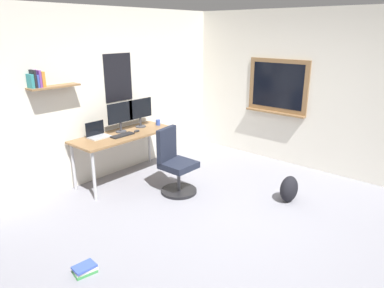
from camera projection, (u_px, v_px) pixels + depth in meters
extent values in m
plane|color=gray|center=(230.00, 224.00, 4.31)|extent=(5.20, 5.20, 0.00)
cube|color=silver|center=(102.00, 95.00, 5.43)|extent=(5.00, 0.10, 2.60)
cube|color=olive|center=(54.00, 87.00, 4.66)|extent=(0.68, 0.20, 0.02)
cube|color=black|center=(118.00, 78.00, 5.53)|extent=(0.52, 0.01, 0.74)
cube|color=teal|center=(30.00, 81.00, 4.43)|extent=(0.04, 0.14, 0.18)
cube|color=black|center=(33.00, 79.00, 4.46)|extent=(0.03, 0.14, 0.23)
cube|color=#3851B2|center=(36.00, 81.00, 4.49)|extent=(0.02, 0.14, 0.16)
cube|color=#7A3D99|center=(38.00, 79.00, 4.50)|extent=(0.03, 0.14, 0.22)
cube|color=orange|center=(41.00, 79.00, 4.54)|extent=(0.04, 0.14, 0.20)
cube|color=silver|center=(320.00, 93.00, 5.67)|extent=(0.10, 5.00, 2.60)
cube|color=olive|center=(278.00, 86.00, 6.06)|extent=(0.04, 1.10, 0.90)
cube|color=black|center=(277.00, 86.00, 6.05)|extent=(0.01, 0.94, 0.76)
cube|color=olive|center=(275.00, 112.00, 6.17)|extent=(0.12, 1.10, 0.03)
cube|color=olive|center=(124.00, 135.00, 5.41)|extent=(1.61, 0.63, 0.03)
cylinder|color=#B7B7BC|center=(94.00, 176.00, 4.83)|extent=(0.04, 0.04, 0.71)
cylinder|color=#B7B7BC|center=(170.00, 149.00, 5.90)|extent=(0.04, 0.04, 0.71)
cylinder|color=#B7B7BC|center=(74.00, 167.00, 5.15)|extent=(0.04, 0.04, 0.71)
cylinder|color=#B7B7BC|center=(149.00, 143.00, 6.22)|extent=(0.04, 0.04, 0.71)
cylinder|color=black|center=(179.00, 191.00, 5.16)|extent=(0.52, 0.52, 0.04)
cylinder|color=#4C4C51|center=(179.00, 179.00, 5.10)|extent=(0.05, 0.05, 0.34)
cube|color=#1E2333|center=(179.00, 165.00, 5.03)|extent=(0.44, 0.44, 0.09)
cube|color=#1E2333|center=(167.00, 144.00, 5.04)|extent=(0.41, 0.13, 0.48)
cube|color=#ADAFB5|center=(99.00, 137.00, 5.21)|extent=(0.31, 0.21, 0.02)
cube|color=black|center=(95.00, 128.00, 5.24)|extent=(0.31, 0.01, 0.21)
cylinder|color=#38383D|center=(121.00, 131.00, 5.50)|extent=(0.17, 0.17, 0.01)
cylinder|color=#38383D|center=(121.00, 127.00, 5.48)|extent=(0.03, 0.03, 0.14)
cube|color=black|center=(120.00, 113.00, 5.40)|extent=(0.46, 0.02, 0.31)
cylinder|color=#38383D|center=(141.00, 126.00, 5.79)|extent=(0.17, 0.17, 0.01)
cylinder|color=#38383D|center=(140.00, 122.00, 5.77)|extent=(0.03, 0.03, 0.14)
cube|color=black|center=(140.00, 108.00, 5.69)|extent=(0.46, 0.02, 0.31)
cube|color=black|center=(123.00, 135.00, 5.29)|extent=(0.37, 0.13, 0.02)
ellipsoid|color=#262628|center=(137.00, 131.00, 5.49)|extent=(0.10, 0.06, 0.03)
cylinder|color=#334CA5|center=(158.00, 122.00, 5.88)|extent=(0.08, 0.08, 0.09)
ellipsoid|color=black|center=(289.00, 189.00, 4.84)|extent=(0.32, 0.22, 0.37)
cube|color=#3D934C|center=(85.00, 271.00, 3.45)|extent=(0.24, 0.19, 0.03)
cube|color=silver|center=(85.00, 268.00, 3.45)|extent=(0.24, 0.19, 0.03)
cube|color=#3851B2|center=(84.00, 267.00, 3.43)|extent=(0.22, 0.17, 0.02)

